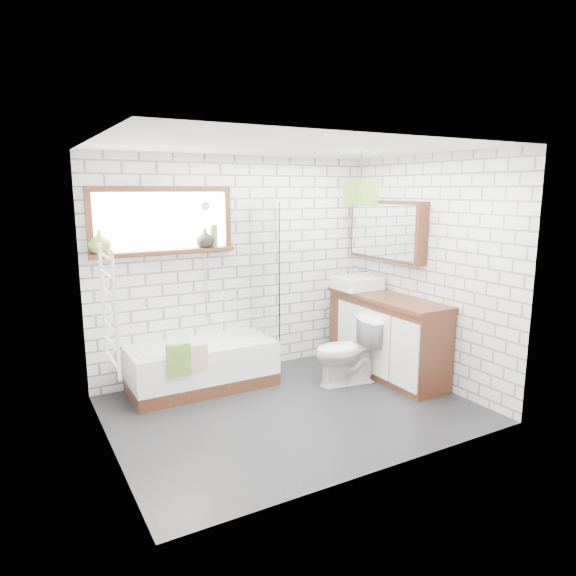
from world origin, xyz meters
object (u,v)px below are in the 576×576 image
basin (357,283)px  pendant (361,192)px  bathtub (203,366)px  vanity (386,335)px  toilet (347,351)px

basin → pendant: size_ratio=1.40×
bathtub → vanity: bearing=-17.5°
bathtub → basin: 2.10m
bathtub → vanity: size_ratio=0.95×
vanity → toilet: bearing=-178.0°
bathtub → pendant: size_ratio=4.33×
toilet → pendant: (-0.03, -0.21, 1.73)m
vanity → pendant: bearing=-158.8°
pendant → basin: bearing=53.7°
bathtub → basin: size_ratio=3.08×
vanity → basin: (-0.06, 0.50, 0.54)m
vanity → pendant: 1.75m
vanity → toilet: 0.57m
pendant → bathtub: bearing=148.6°
vanity → bathtub: bearing=162.5°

